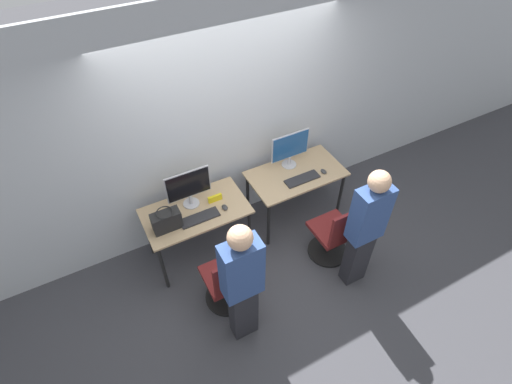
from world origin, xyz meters
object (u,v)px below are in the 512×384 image
(keyboard_left, at_px, (200,218))
(office_chair_left, at_px, (228,283))
(office_chair_right, at_px, (334,236))
(monitor_left, at_px, (189,187))
(mouse_right, at_px, (324,171))
(keyboard_right, at_px, (302,179))
(handbag, at_px, (166,221))
(person_right, at_px, (366,227))
(monitor_right, at_px, (290,148))
(mouse_left, at_px, (225,207))
(person_left, at_px, (242,282))

(keyboard_left, height_order, office_chair_left, office_chair_left)
(keyboard_left, relative_size, office_chair_right, 0.48)
(monitor_left, distance_m, mouse_right, 1.63)
(monitor_left, height_order, office_chair_right, monitor_left)
(office_chair_left, relative_size, mouse_right, 9.94)
(monitor_left, distance_m, office_chair_left, 1.09)
(keyboard_left, relative_size, keyboard_right, 1.00)
(keyboard_right, relative_size, handbag, 1.43)
(office_chair_right, height_order, person_right, person_right)
(keyboard_left, bearing_deg, monitor_right, 13.01)
(mouse_left, bearing_deg, keyboard_right, -0.49)
(person_left, relative_size, office_chair_right, 1.82)
(mouse_left, distance_m, handbag, 0.65)
(person_left, distance_m, handbag, 1.09)
(mouse_left, distance_m, person_left, 1.06)
(monitor_right, bearing_deg, person_left, -134.75)
(keyboard_left, relative_size, mouse_right, 4.76)
(mouse_left, distance_m, person_right, 1.50)
(keyboard_left, xyz_separation_m, handbag, (-0.34, 0.03, 0.11))
(keyboard_left, height_order, person_left, person_left)
(mouse_left, distance_m, monitor_right, 1.07)
(mouse_right, distance_m, office_chair_right, 0.78)
(keyboard_right, xyz_separation_m, mouse_right, (0.29, -0.01, 0.01))
(monitor_left, relative_size, person_left, 0.31)
(office_chair_left, xyz_separation_m, handbag, (-0.35, 0.67, 0.49))
(person_left, bearing_deg, monitor_right, 45.25)
(office_chair_right, relative_size, person_right, 0.55)
(keyboard_left, xyz_separation_m, office_chair_right, (1.36, -0.65, -0.39))
(person_left, xyz_separation_m, handbag, (-0.35, 1.04, -0.03))
(monitor_left, xyz_separation_m, person_right, (1.40, -1.26, -0.12))
(mouse_right, relative_size, handbag, 0.30)
(keyboard_left, xyz_separation_m, mouse_left, (0.30, 0.01, 0.01))
(keyboard_right, xyz_separation_m, handbag, (-1.64, 0.04, 0.11))
(keyboard_right, height_order, person_right, person_right)
(office_chair_right, bearing_deg, monitor_right, 93.43)
(mouse_right, height_order, office_chair_right, office_chair_right)
(keyboard_left, bearing_deg, mouse_left, 1.38)
(mouse_left, height_order, keyboard_right, mouse_left)
(keyboard_left, bearing_deg, person_right, -35.99)
(mouse_left, height_order, person_right, person_right)
(monitor_left, xyz_separation_m, mouse_left, (0.30, -0.24, -0.24))
(person_right, bearing_deg, keyboard_left, 144.01)
(office_chair_left, distance_m, person_left, 0.64)
(mouse_left, bearing_deg, person_left, -105.96)
(keyboard_right, bearing_deg, mouse_left, 179.51)
(monitor_left, bearing_deg, handbag, -148.22)
(keyboard_left, distance_m, keyboard_right, 1.30)
(person_left, height_order, monitor_right, person_left)
(mouse_left, relative_size, office_chair_right, 0.10)
(keyboard_left, bearing_deg, handbag, 174.38)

